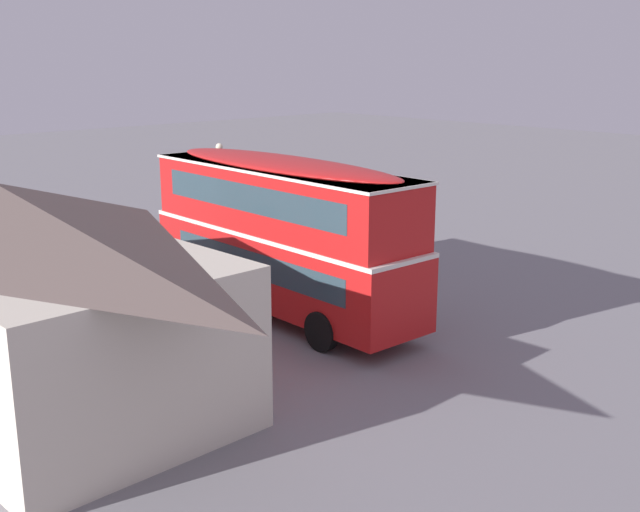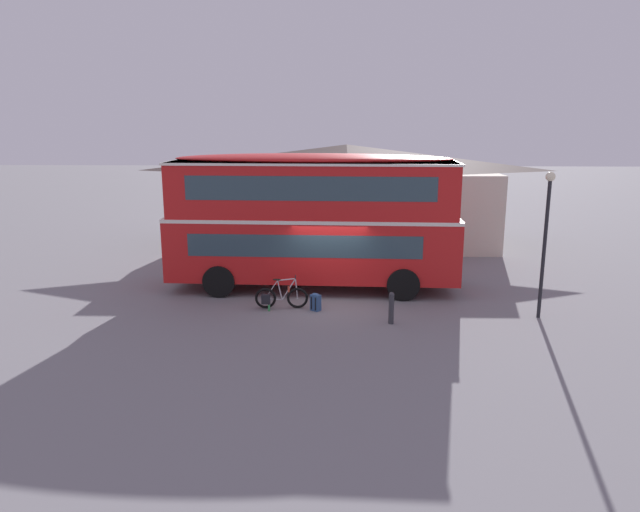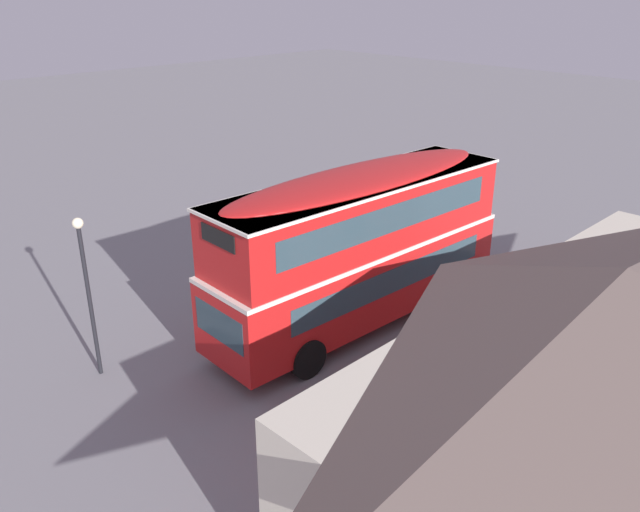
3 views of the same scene
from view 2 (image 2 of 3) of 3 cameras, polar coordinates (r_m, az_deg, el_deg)
ground_plane at (r=19.72m, az=0.89°, el=-4.32°), size 120.00×120.00×0.00m
double_decker_bus at (r=20.47m, az=-0.70°, el=3.93°), size 10.12×2.87×4.79m
touring_bicycle at (r=18.83m, az=-3.94°, el=-4.02°), size 1.70×0.52×1.05m
backpack_on_ground at (r=18.61m, az=-0.43°, el=-4.45°), size 0.37×0.35×0.57m
water_bottle_green_metal at (r=18.67m, az=-4.98°, el=-5.03°), size 0.06×0.06×0.23m
pub_building at (r=28.31m, az=2.55°, el=6.02°), size 14.23×6.11×4.78m
street_lamp at (r=18.60m, az=21.08°, el=2.48°), size 0.28×0.28×4.43m
kerb_bollard at (r=17.50m, az=6.93°, el=-4.98°), size 0.16×0.16×0.97m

